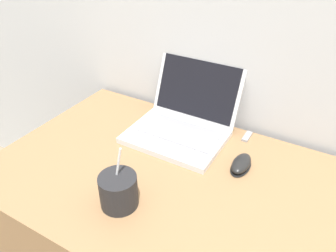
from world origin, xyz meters
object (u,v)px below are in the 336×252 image
at_px(drink_cup, 118,190).
at_px(computer_mouse, 241,164).
at_px(laptop, 184,119).
at_px(usb_stick, 247,136).

distance_m(drink_cup, computer_mouse, 0.38).
bearing_deg(drink_cup, computer_mouse, 52.90).
distance_m(laptop, usb_stick, 0.23).
bearing_deg(usb_stick, computer_mouse, -77.87).
distance_m(laptop, computer_mouse, 0.26).
distance_m(laptop, drink_cup, 0.39).
bearing_deg(usb_stick, laptop, -160.19).
bearing_deg(laptop, drink_cup, -87.69).
height_order(drink_cup, usb_stick, drink_cup).
distance_m(drink_cup, usb_stick, 0.50).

